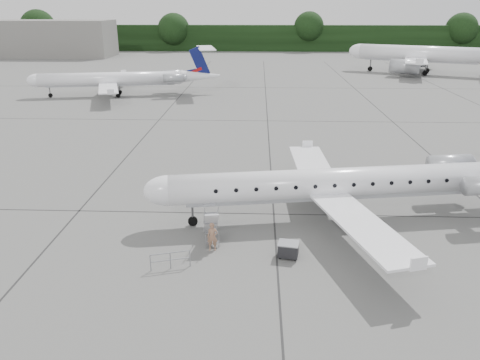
# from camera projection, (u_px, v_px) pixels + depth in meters

# --- Properties ---
(ground) EXTENTS (320.00, 320.00, 0.00)m
(ground) POSITION_uv_depth(u_px,v_px,m) (377.00, 237.00, 29.89)
(ground) COLOR slate
(ground) RESTS_ON ground
(treeline) EXTENTS (260.00, 4.00, 8.00)m
(treeline) POSITION_uv_depth(u_px,v_px,m) (283.00, 38.00, 150.14)
(treeline) COLOR black
(treeline) RESTS_ON ground
(terminal_building) EXTENTS (40.00, 14.00, 10.00)m
(terminal_building) POSITION_uv_depth(u_px,v_px,m) (42.00, 38.00, 133.68)
(terminal_building) COLOR slate
(terminal_building) RESTS_ON ground
(main_regional_jet) EXTENTS (31.14, 24.64, 7.23)m
(main_regional_jet) POSITION_uv_depth(u_px,v_px,m) (333.00, 169.00, 31.30)
(main_regional_jet) COLOR white
(main_regional_jet) RESTS_ON ground
(airstair) EXTENTS (1.22, 2.41, 2.27)m
(airstair) POSITION_uv_depth(u_px,v_px,m) (211.00, 224.00, 29.14)
(airstair) COLOR white
(airstair) RESTS_ON ground
(passenger) EXTENTS (0.68, 0.47, 1.76)m
(passenger) POSITION_uv_depth(u_px,v_px,m) (213.00, 237.00, 28.02)
(passenger) COLOR #946950
(passenger) RESTS_ON ground
(safety_railing) EXTENTS (2.13, 0.70, 1.00)m
(safety_railing) POSITION_uv_depth(u_px,v_px,m) (170.00, 261.00, 26.14)
(safety_railing) COLOR gray
(safety_railing) RESTS_ON ground
(baggage_cart) EXTENTS (1.30, 1.12, 1.00)m
(baggage_cart) POSITION_uv_depth(u_px,v_px,m) (288.00, 249.00, 27.34)
(baggage_cart) COLOR black
(baggage_cart) RESTS_ON ground
(bg_narrowbody) EXTENTS (39.14, 34.38, 11.68)m
(bg_narrowbody) POSITION_uv_depth(u_px,v_px,m) (421.00, 46.00, 99.21)
(bg_narrowbody) COLOR white
(bg_narrowbody) RESTS_ON ground
(bg_regional_left) EXTENTS (32.30, 25.82, 7.60)m
(bg_regional_left) POSITION_uv_depth(u_px,v_px,m) (110.00, 72.00, 75.16)
(bg_regional_left) COLOR white
(bg_regional_left) RESTS_ON ground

